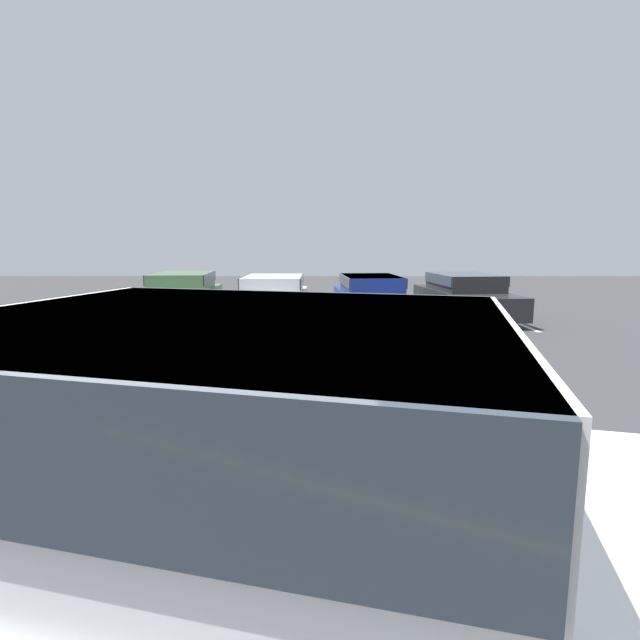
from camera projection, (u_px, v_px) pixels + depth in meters
ground_plane at (158, 625)px, 2.87m from camera, size 60.00×60.00×0.00m
stall_stripe_a at (140, 317)px, 14.63m from camera, size 0.12×4.88×0.01m
stall_stripe_b at (232, 317)px, 14.62m from camera, size 0.12×4.88×0.01m
stall_stripe_c at (323, 317)px, 14.61m from camera, size 0.12×4.88×0.01m
stall_stripe_d at (414, 317)px, 14.60m from camera, size 0.12×4.88×0.01m
stall_stripe_e at (505, 317)px, 14.59m from camera, size 0.12×4.88×0.01m
pickup_truck at (304, 565)px, 1.93m from camera, size 6.02×3.30×1.91m
parked_sedan_a at (184, 294)px, 14.42m from camera, size 2.04×4.45×1.31m
parked_sedan_b at (275, 296)px, 14.43m from camera, size 1.83×4.62×1.22m
parked_sedan_c at (373, 295)px, 14.58m from camera, size 2.05×4.87×1.22m
parked_sedan_d at (466, 295)px, 14.41m from camera, size 2.19×4.60×1.28m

